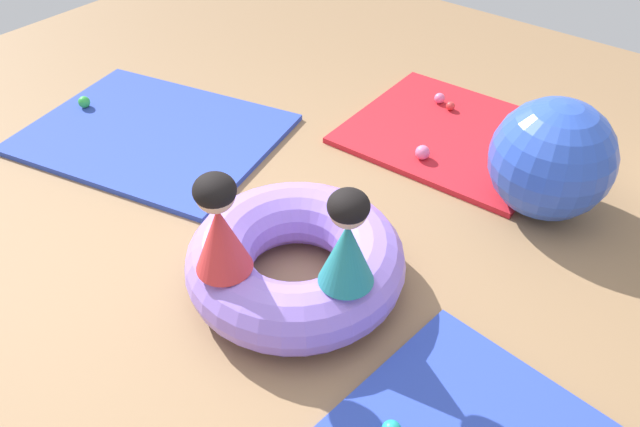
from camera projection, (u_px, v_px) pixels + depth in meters
The scene contains 12 objects.
ground_plane at pixel (271, 278), 3.35m from camera, with size 8.00×8.00×0.00m, color #93704C.
gym_mat_front at pixel (453, 134), 4.40m from camera, with size 1.38×1.22×0.04m, color red.
gym_mat_far_right at pixel (153, 134), 4.40m from camera, with size 1.69×1.30×0.04m, color #2D47B7.
inflatable_cushion at pixel (296, 261), 3.20m from camera, with size 1.12×1.12×0.34m, color #9975EA.
child_in_red at pixel (219, 225), 2.76m from camera, with size 0.33×0.33×0.52m.
child_in_teal at pixel (347, 240), 2.70m from camera, with size 0.30×0.30×0.50m.
play_ball_pink at pixel (423, 152), 4.10m from camera, with size 0.10×0.10×0.10m, color pink.
play_ball_blue at pixel (522, 167), 4.01m from camera, with size 0.06×0.06×0.06m, color blue.
play_ball_red at pixel (450, 106), 4.59m from camera, with size 0.06×0.06×0.06m, color red.
play_ball_green at pixel (84, 102), 4.62m from camera, with size 0.09×0.09×0.09m, color green.
play_ball_pink_second at pixel (440, 98), 4.67m from camera, with size 0.08×0.08×0.08m, color pink.
exercise_ball_large at pixel (552, 159), 3.57m from camera, with size 0.71×0.71×0.71m, color blue.
Camera 1 is at (1.67, -1.68, 2.40)m, focal length 35.22 mm.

